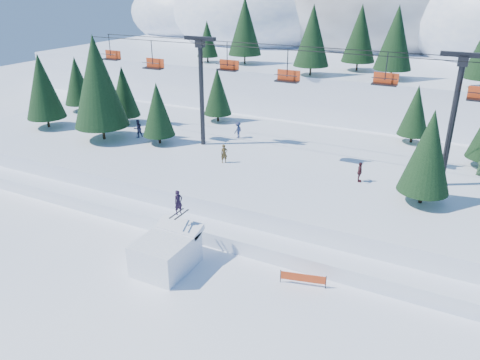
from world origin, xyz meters
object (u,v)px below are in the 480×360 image
at_px(chairlift, 297,84).
at_px(banner_near, 303,278).
at_px(banner_far, 402,280).
at_px(jump_kicker, 167,252).

distance_m(chairlift, banner_near, 17.88).
bearing_deg(banner_far, jump_kicker, -161.34).
bearing_deg(chairlift, jump_kicker, -98.36).
distance_m(chairlift, banner_far, 18.73).
bearing_deg(banner_far, banner_near, -154.67).
relative_size(banner_near, banner_far, 1.01).
xyz_separation_m(jump_kicker, banner_far, (14.14, 4.78, -0.65)).
bearing_deg(banner_near, banner_far, 25.33).
bearing_deg(chairlift, banner_near, -66.45).
relative_size(chairlift, banner_far, 16.96).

